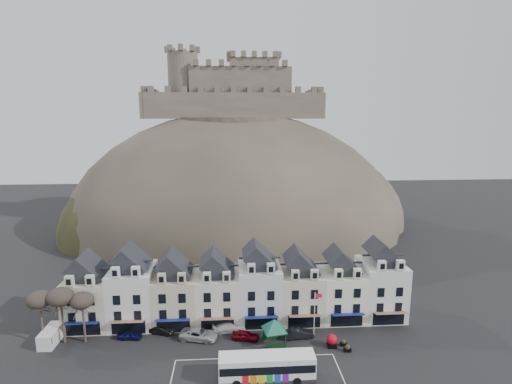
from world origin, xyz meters
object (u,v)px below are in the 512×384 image
Objects in this scene: car_black at (161,330)px; car_maroon at (245,335)px; bus_shelter at (274,325)px; car_charcoal at (299,333)px; white_van at (51,336)px; car_navy at (130,335)px; red_buoy at (332,340)px; car_silver at (199,334)px; flagpole at (315,312)px; bus at (267,366)px; car_white at (229,327)px.

car_black is 13.09m from car_maroon.
bus_shelter is 1.40× the size of car_charcoal.
white_van is 15.94m from car_black.
car_navy is at bearing 99.33° from car_maroon.
red_buoy is 25.90m from car_black.
car_silver is 15.17m from car_charcoal.
flagpole reaches higher than car_black.
bus is 12.18m from flagpole.
bus is 2.34× the size of car_white.
flagpole is 39.32m from white_van.
car_white is 1.17× the size of car_charcoal.
car_white is at bearing 112.10° from bus.
bus is at bearing -17.05° from white_van.
bus_shelter is 17.70m from car_black.
red_buoy is 0.39× the size of white_van.
car_navy is at bearing 122.48° from car_black.
car_white is (-12.86, 2.92, -3.55)m from flagpole.
red_buoy is 0.26× the size of flagpole.
car_black is at bearing 83.69° from car_white.
car_black is at bearing 172.85° from flagpole.
car_silver is 7.01m from car_maroon.
bus is 22.52m from car_navy.
red_buoy is 5.09m from car_charcoal.
car_charcoal is at bearing -88.19° from car_navy.
bus_shelter reaches higher than car_navy.
white_van is (-31.13, 10.38, -0.80)m from bus.
car_maroon is (-10.43, 0.42, -3.62)m from flagpole.
car_silver is (-17.42, 1.01, -3.52)m from flagpole.
bus is at bearing -151.41° from car_maroon.
car_white is at bearing 138.15° from bus_shelter.
car_navy is 0.97× the size of car_black.
bus is at bearing -132.23° from flagpole.
car_white is (-14.96, 5.11, -0.23)m from red_buoy.
white_van is 1.09× the size of car_charcoal.
white_van is 0.93× the size of car_white.
car_maroon reaches higher than car_black.
car_navy reaches higher than car_black.
bus_shelter is 11.62m from car_silver.
car_white is at bearing -80.87° from car_navy.
bus_shelter reaches higher than car_black.
car_white is at bearing 161.13° from red_buoy.
car_charcoal is at bearing -78.82° from car_silver.
bus_shelter is at bearing -95.96° from car_maroon.
red_buoy is 41.43m from white_van.
car_charcoal is (-4.36, 2.61, -0.25)m from red_buoy.
car_black is (4.53, 1.08, -0.00)m from car_navy.
white_van is (-41.26, 3.73, 0.12)m from red_buoy.
car_charcoal is (36.90, -1.12, -0.37)m from white_van.
car_navy is at bearing 176.22° from flagpole.
flagpole reaches higher than bus.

